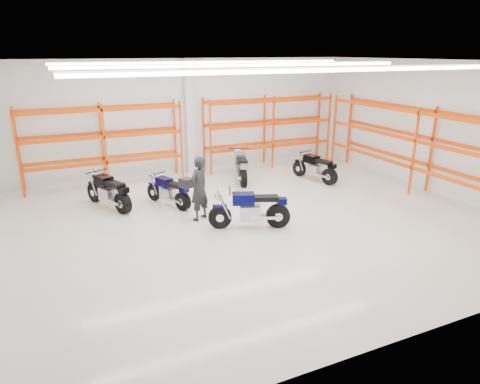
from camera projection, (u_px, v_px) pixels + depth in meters
name	position (u px, v px, depth m)	size (l,w,h in m)	color
ground	(253.00, 220.00, 12.63)	(14.00, 14.00, 0.00)	beige
room_shell	(254.00, 108.00, 11.62)	(14.02, 12.02, 4.51)	white
motorcycle_main	(253.00, 210.00, 11.95)	(2.20, 1.10, 1.13)	black
motorcycle_back_a	(109.00, 193.00, 13.43)	(1.14, 2.15, 1.13)	black
motorcycle_back_b	(171.00, 191.00, 13.60)	(1.11, 1.99, 1.08)	black
motorcycle_back_c	(241.00, 167.00, 16.27)	(1.02, 2.31, 1.16)	black
motorcycle_back_d	(316.00, 168.00, 16.32)	(0.85, 2.13, 1.06)	black
standing_man	(199.00, 188.00, 12.42)	(0.70, 0.46, 1.92)	black
structural_column	(189.00, 118.00, 16.95)	(0.32, 0.32, 4.50)	white
pallet_racking_back_left	(103.00, 137.00, 15.47)	(5.67, 0.87, 3.00)	#FF490B
pallet_racking_back_right	(269.00, 125.00, 18.14)	(5.67, 0.87, 3.00)	#FF490B
pallet_racking_side	(424.00, 142.00, 14.60)	(0.87, 9.07, 3.00)	#FF490B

